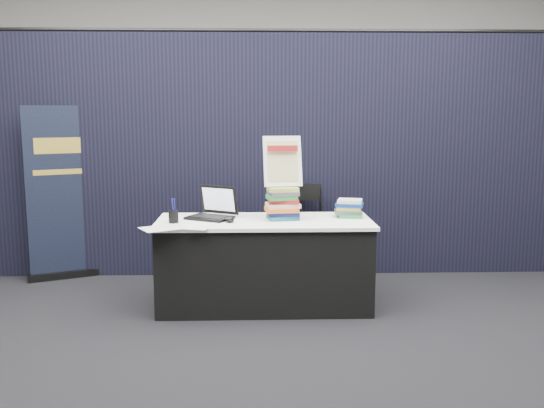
{
  "coord_description": "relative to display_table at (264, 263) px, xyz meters",
  "views": [
    {
      "loc": [
        -0.1,
        -4.44,
        1.67
      ],
      "look_at": [
        0.07,
        0.55,
        0.88
      ],
      "focal_mm": 40.0,
      "sensor_mm": 36.0,
      "label": 1
    }
  ],
  "objects": [
    {
      "name": "brochure_right",
      "position": [
        -0.56,
        -0.31,
        0.38
      ],
      "size": [
        0.3,
        0.25,
        0.0
      ],
      "primitive_type": "cube",
      "rotation": [
        0.0,
        0.0,
        -0.29
      ],
      "color": "silver",
      "rests_on": "display_table"
    },
    {
      "name": "laptop",
      "position": [
        -0.46,
        0.1,
        0.44
      ],
      "size": [
        0.44,
        0.44,
        0.27
      ],
      "rotation": [
        0.0,
        0.0,
        -0.5
      ],
      "color": "black",
      "rests_on": "display_table"
    },
    {
      "name": "floor",
      "position": [
        0.0,
        -0.55,
        -0.38
      ],
      "size": [
        8.0,
        8.0,
        0.0
      ],
      "primitive_type": "plane",
      "color": "black",
      "rests_on": "ground"
    },
    {
      "name": "book_stack_short",
      "position": [
        0.74,
        0.11,
        0.45
      ],
      "size": [
        0.24,
        0.19,
        0.15
      ],
      "rotation": [
        0.0,
        0.0,
        -0.16
      ],
      "color": "#217F37",
      "rests_on": "display_table"
    },
    {
      "name": "book_stack_tall",
      "position": [
        0.16,
        0.02,
        0.51
      ],
      "size": [
        0.27,
        0.22,
        0.27
      ],
      "rotation": [
        0.0,
        0.0,
        0.11
      ],
      "color": "#1C606B",
      "rests_on": "display_table"
    },
    {
      "name": "brochure_left",
      "position": [
        -0.79,
        -0.33,
        0.38
      ],
      "size": [
        0.41,
        0.37,
        0.0
      ],
      "primitive_type": "cube",
      "rotation": [
        0.0,
        0.0,
        0.51
      ],
      "color": "silver",
      "rests_on": "display_table"
    },
    {
      "name": "stacking_chair",
      "position": [
        0.37,
        0.72,
        0.15
      ],
      "size": [
        0.55,
        0.56,
        0.95
      ],
      "rotation": [
        0.0,
        0.0,
        -0.35
      ],
      "color": "black",
      "rests_on": "floor"
    },
    {
      "name": "drape_partition",
      "position": [
        0.0,
        1.05,
        0.82
      ],
      "size": [
        6.0,
        0.08,
        2.4
      ],
      "primitive_type": "cube",
      "color": "black",
      "rests_on": "floor"
    },
    {
      "name": "brochure_mid",
      "position": [
        -0.62,
        -0.25,
        0.38
      ],
      "size": [
        0.3,
        0.24,
        0.0
      ],
      "primitive_type": "cube",
      "rotation": [
        0.0,
        0.0,
        0.18
      ],
      "color": "white",
      "rests_on": "display_table"
    },
    {
      "name": "info_sign",
      "position": [
        0.16,
        0.05,
        0.86
      ],
      "size": [
        0.33,
        0.17,
        0.44
      ],
      "rotation": [
        0.0,
        0.0,
        0.12
      ],
      "color": "black",
      "rests_on": "book_stack_tall"
    },
    {
      "name": "mouse",
      "position": [
        -0.29,
        -0.09,
        0.39
      ],
      "size": [
        0.1,
        0.13,
        0.04
      ],
      "primitive_type": "ellipsoid",
      "rotation": [
        0.0,
        0.0,
        0.29
      ],
      "color": "black",
      "rests_on": "display_table"
    },
    {
      "name": "pullup_banner",
      "position": [
        -1.96,
        0.95,
        0.38
      ],
      "size": [
        0.7,
        0.38,
        1.7
      ],
      "rotation": [
        0.0,
        0.0,
        0.42
      ],
      "color": "black",
      "rests_on": "floor"
    },
    {
      "name": "wall_back",
      "position": [
        0.0,
        3.45,
        1.37
      ],
      "size": [
        8.0,
        0.02,
        3.5
      ],
      "primitive_type": "cube",
      "color": "beige",
      "rests_on": "floor"
    },
    {
      "name": "pen_cup",
      "position": [
        -0.74,
        -0.11,
        0.43
      ],
      "size": [
        0.1,
        0.1,
        0.1
      ],
      "primitive_type": "cylinder",
      "rotation": [
        0.0,
        0.0,
        -0.34
      ],
      "color": "black",
      "rests_on": "display_table"
    },
    {
      "name": "display_table",
      "position": [
        0.0,
        0.0,
        0.0
      ],
      "size": [
        1.8,
        0.75,
        0.75
      ],
      "color": "black",
      "rests_on": "floor"
    }
  ]
}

